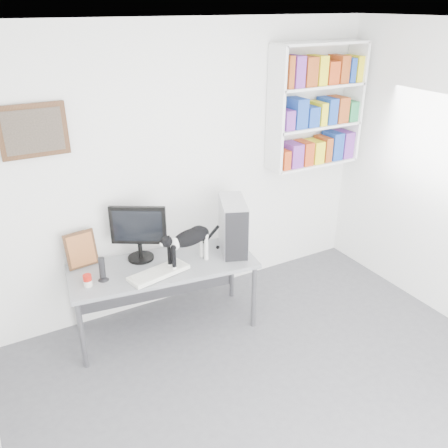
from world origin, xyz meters
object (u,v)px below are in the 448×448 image
object	(u,v)px
monitor	(139,233)
keyboard	(159,273)
desk	(165,297)
bookshelf	(316,106)
speaker	(102,269)
leaning_print	(81,249)
soup_can	(88,280)
pc_tower	(233,226)
cat	(189,246)

from	to	relation	value
monitor	keyboard	distance (m)	0.42
desk	keyboard	distance (m)	0.40
bookshelf	speaker	xyz separation A→B (m)	(-2.40, -0.30, -1.06)
leaning_print	soup_can	xyz separation A→B (m)	(-0.05, -0.36, -0.12)
desk	pc_tower	bearing A→B (deg)	4.52
bookshelf	cat	bearing A→B (deg)	-165.98
bookshelf	desk	distance (m)	2.42
keyboard	speaker	bearing A→B (deg)	149.68
leaning_print	soup_can	bearing A→B (deg)	-103.89
bookshelf	keyboard	bearing A→B (deg)	-167.07
pc_tower	cat	distance (m)	0.48
bookshelf	soup_can	size ratio (longest dim) A/B	12.02
pc_tower	soup_can	bearing A→B (deg)	-158.96
bookshelf	keyboard	distance (m)	2.32
monitor	cat	distance (m)	0.47
monitor	cat	xyz separation A→B (m)	(0.35, -0.30, -0.09)
desk	soup_can	world-z (taller)	soup_can
keyboard	speaker	size ratio (longest dim) A/B	2.41
monitor	soup_can	world-z (taller)	monitor
bookshelf	leaning_print	bearing A→B (deg)	179.42
speaker	leaning_print	distance (m)	0.34
monitor	bookshelf	bearing A→B (deg)	33.76
speaker	cat	distance (m)	0.76
speaker	cat	world-z (taller)	cat
monitor	pc_tower	bearing A→B (deg)	14.20
pc_tower	soup_can	xyz separation A→B (m)	(-1.37, 0.02, -0.19)
bookshelf	pc_tower	bearing A→B (deg)	-163.24
bookshelf	soup_can	xyz separation A→B (m)	(-2.54, -0.33, -1.11)
cat	bookshelf	bearing A→B (deg)	3.10
leaning_print	cat	distance (m)	0.95
keyboard	pc_tower	distance (m)	0.83
soup_can	bookshelf	bearing A→B (deg)	7.44
keyboard	pc_tower	bearing A→B (deg)	-4.39
desk	keyboard	world-z (taller)	keyboard
pc_tower	leaning_print	world-z (taller)	pc_tower
bookshelf	leaning_print	world-z (taller)	bookshelf
bookshelf	speaker	distance (m)	2.64
monitor	pc_tower	xyz separation A→B (m)	(0.83, -0.24, -0.02)
desk	pc_tower	distance (m)	0.91
keyboard	pc_tower	size ratio (longest dim) A/B	1.07
leaning_print	soup_can	distance (m)	0.38
keyboard	leaning_print	world-z (taller)	leaning_print
bookshelf	soup_can	world-z (taller)	bookshelf
keyboard	soup_can	size ratio (longest dim) A/B	5.09
monitor	leaning_print	size ratio (longest dim) A/B	1.58
desk	speaker	world-z (taller)	speaker
bookshelf	pc_tower	xyz separation A→B (m)	(-1.17, -0.35, -0.92)
leaning_print	keyboard	bearing A→B (deg)	-48.50
bookshelf	desk	world-z (taller)	bookshelf
monitor	leaning_print	distance (m)	0.52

